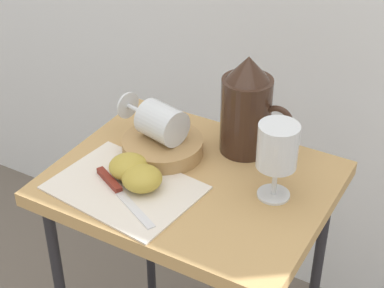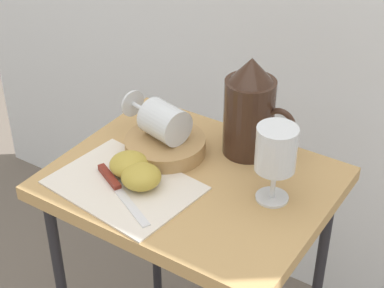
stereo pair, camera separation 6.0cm
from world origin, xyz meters
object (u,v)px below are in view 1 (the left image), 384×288
object	(u,v)px
knife	(117,188)
pitcher	(246,114)
wine_glass_upright	(277,150)
apple_half_right	(142,178)
table	(192,207)
basket_tray	(163,147)
apple_half_left	(129,166)
wine_glass_tipped_near	(161,122)

from	to	relation	value
knife	pitcher	bearing A→B (deg)	59.66
wine_glass_upright	apple_half_right	distance (m)	0.27
table	pitcher	bearing A→B (deg)	71.69
basket_tray	pitcher	size ratio (longest dim) A/B	0.78
apple_half_left	apple_half_right	world-z (taller)	same
table	apple_half_right	size ratio (longest dim) A/B	8.88
table	basket_tray	bearing A→B (deg)	155.65
wine_glass_tipped_near	apple_half_right	size ratio (longest dim) A/B	2.07
apple_half_left	wine_glass_upright	bearing A→B (deg)	17.58
basket_tray	apple_half_right	xyz separation A→B (m)	(0.03, -0.13, 0.01)
basket_tray	wine_glass_tipped_near	xyz separation A→B (m)	(-0.01, 0.00, 0.06)
table	wine_glass_upright	distance (m)	0.25
pitcher	table	bearing A→B (deg)	-108.31
wine_glass_tipped_near	apple_half_left	xyz separation A→B (m)	(-0.01, -0.11, -0.05)
apple_half_right	pitcher	bearing A→B (deg)	63.49
pitcher	apple_half_left	distance (m)	0.27
pitcher	apple_half_right	size ratio (longest dim) A/B	2.76
table	apple_half_left	bearing A→B (deg)	-150.85
wine_glass_upright	wine_glass_tipped_near	bearing A→B (deg)	175.32
wine_glass_upright	basket_tray	bearing A→B (deg)	176.21
basket_tray	wine_glass_upright	xyz separation A→B (m)	(0.26, -0.02, 0.09)
pitcher	knife	xyz separation A→B (m)	(-0.15, -0.26, -0.08)
wine_glass_upright	knife	world-z (taller)	wine_glass_upright
pitcher	wine_glass_upright	size ratio (longest dim) A/B	1.38
table	knife	distance (m)	0.18
basket_tray	wine_glass_tipped_near	size ratio (longest dim) A/B	1.04
table	apple_half_right	xyz separation A→B (m)	(-0.06, -0.08, 0.10)
pitcher	apple_half_right	bearing A→B (deg)	-116.51
pitcher	wine_glass_upright	xyz separation A→B (m)	(0.12, -0.12, 0.02)
table	apple_half_right	distance (m)	0.15
basket_tray	apple_half_right	world-z (taller)	apple_half_right
knife	basket_tray	bearing A→B (deg)	87.21
table	apple_half_left	distance (m)	0.16
table	knife	size ratio (longest dim) A/B	3.65
apple_half_right	wine_glass_tipped_near	bearing A→B (deg)	105.99
basket_tray	apple_half_left	xyz separation A→B (m)	(-0.01, -0.11, 0.01)
pitcher	apple_half_right	world-z (taller)	pitcher
apple_half_right	apple_half_left	bearing A→B (deg)	156.21
apple_half_left	basket_tray	bearing A→B (deg)	82.11
wine_glass_tipped_near	apple_half_right	xyz separation A→B (m)	(0.04, -0.13, -0.05)
basket_tray	apple_half_right	bearing A→B (deg)	-76.10
basket_tray	apple_half_left	distance (m)	0.11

